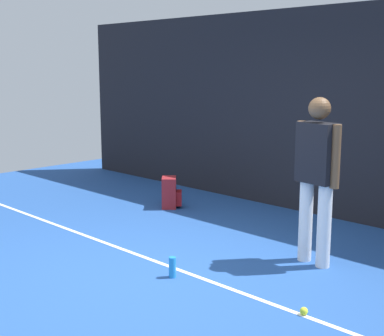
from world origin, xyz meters
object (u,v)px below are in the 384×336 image
object	(u,v)px
tennis_player	(317,171)
tennis_ball_by_fence	(320,224)
tennis_ball_mid_court	(304,311)
water_bottle	(172,267)
backpack	(170,193)

from	to	relation	value
tennis_player	tennis_ball_by_fence	bearing A→B (deg)	126.75
tennis_ball_by_fence	tennis_ball_mid_court	bearing A→B (deg)	-61.59
tennis_ball_mid_court	water_bottle	bearing A→B (deg)	-172.00
tennis_player	tennis_ball_by_fence	world-z (taller)	tennis_player
backpack	tennis_player	bearing A→B (deg)	-146.26
tennis_player	tennis_ball_mid_court	distance (m)	1.55
backpack	tennis_ball_by_fence	xyz separation A→B (m)	(2.06, 0.66, -0.18)
water_bottle	backpack	bearing A→B (deg)	137.06
tennis_ball_mid_court	tennis_ball_by_fence	bearing A→B (deg)	118.41
tennis_ball_by_fence	tennis_ball_mid_court	distance (m)	2.60
tennis_player	tennis_ball_mid_court	world-z (taller)	tennis_player
tennis_ball_mid_court	tennis_player	bearing A→B (deg)	118.61
tennis_player	tennis_ball_mid_court	xyz separation A→B (m)	(0.59, -1.09, -0.93)
tennis_player	tennis_ball_by_fence	size ratio (longest dim) A/B	25.76
backpack	tennis_ball_mid_court	bearing A→B (deg)	-161.21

